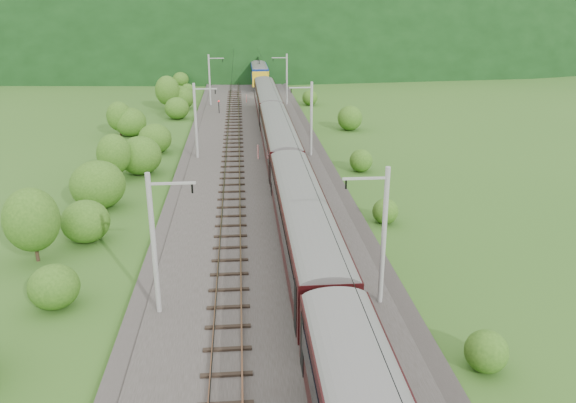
{
  "coord_description": "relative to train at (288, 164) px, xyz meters",
  "views": [
    {
      "loc": [
        -1.41,
        -27.6,
        16.57
      ],
      "look_at": [
        1.86,
        10.82,
        2.6
      ],
      "focal_mm": 35.0,
      "sensor_mm": 36.0,
      "label": 1
    }
  ],
  "objects": [
    {
      "name": "catenary_right",
      "position": [
        3.72,
        14.96,
        0.89
      ],
      "size": [
        2.54,
        192.28,
        8.0
      ],
      "color": "gray",
      "rests_on": "railbed"
    },
    {
      "name": "train",
      "position": [
        0.0,
        0.0,
        0.0
      ],
      "size": [
        3.06,
        146.11,
        5.33
      ],
      "color": "black",
      "rests_on": "ground"
    },
    {
      "name": "hazard_post_near",
      "position": [
        -2.79,
        48.9,
        -2.67
      ],
      "size": [
        0.14,
        0.14,
        1.29
      ],
      "primitive_type": "cylinder",
      "color": "red",
      "rests_on": "railbed"
    },
    {
      "name": "track_right",
      "position": [
        -0.0,
        -7.04,
        -3.24
      ],
      "size": [
        2.4,
        220.0,
        0.27
      ],
      "color": "brown",
      "rests_on": "railbed"
    },
    {
      "name": "ground",
      "position": [
        -2.4,
        -17.04,
        -3.61
      ],
      "size": [
        600.0,
        600.0,
        0.0
      ],
      "primitive_type": "plane",
      "color": "#2F591C",
      "rests_on": "ground"
    },
    {
      "name": "mountain_ridge",
      "position": [
        -122.4,
        282.96,
        -3.61
      ],
      "size": [
        336.0,
        280.0,
        132.0
      ],
      "primitive_type": "ellipsoid",
      "color": "black",
      "rests_on": "ground"
    },
    {
      "name": "signal",
      "position": [
        -7.04,
        40.09,
        -2.19
      ],
      "size": [
        0.21,
        0.21,
        1.91
      ],
      "color": "black",
      "rests_on": "railbed"
    },
    {
      "name": "overhead_wires",
      "position": [
        -2.4,
        -7.04,
        3.49
      ],
      "size": [
        4.83,
        198.0,
        0.03
      ],
      "color": "black",
      "rests_on": "ground"
    },
    {
      "name": "vegetation_right",
      "position": [
        8.7,
        -8.14,
        -2.3
      ],
      "size": [
        6.09,
        107.78,
        3.11
      ],
      "color": "#2B5316",
      "rests_on": "ground"
    },
    {
      "name": "catenary_left",
      "position": [
        -8.52,
        14.96,
        0.89
      ],
      "size": [
        2.54,
        192.28,
        8.0
      ],
      "color": "gray",
      "rests_on": "railbed"
    },
    {
      "name": "track_left",
      "position": [
        -4.8,
        -7.04,
        -3.24
      ],
      "size": [
        2.4,
        220.0,
        0.27
      ],
      "color": "brown",
      "rests_on": "railbed"
    },
    {
      "name": "railbed",
      "position": [
        -2.4,
        -7.04,
        -3.46
      ],
      "size": [
        14.0,
        220.0,
        0.3
      ],
      "primitive_type": "cube",
      "color": "#38332D",
      "rests_on": "ground"
    },
    {
      "name": "hazard_post_far",
      "position": [
        -2.06,
        13.85,
        -2.54
      ],
      "size": [
        0.17,
        0.17,
        1.55
      ],
      "primitive_type": "cylinder",
      "color": "red",
      "rests_on": "railbed"
    },
    {
      "name": "mountain_main",
      "position": [
        -2.4,
        242.96,
        -3.61
      ],
      "size": [
        504.0,
        360.0,
        244.0
      ],
      "primitive_type": "ellipsoid",
      "color": "black",
      "rests_on": "ground"
    },
    {
      "name": "vegetation_left",
      "position": [
        -15.85,
        0.0,
        -1.46
      ],
      "size": [
        11.82,
        149.99,
        6.33
      ],
      "color": "#2B5316",
      "rests_on": "ground"
    }
  ]
}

